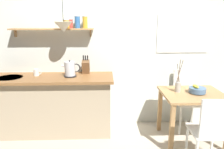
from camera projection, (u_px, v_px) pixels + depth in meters
ground_plane at (119, 141)px, 3.29m from camera, size 14.00×14.00×0.00m
back_wall at (130, 44)px, 3.60m from camera, size 6.80×0.11×2.70m
kitchen_counter at (54, 104)px, 3.45m from camera, size 1.83×0.63×0.91m
wall_shelf at (62, 26)px, 3.34m from camera, size 1.25×0.20×0.31m
dining_table at (193, 102)px, 3.18m from camera, size 0.86×0.74×0.73m
dining_chair_near at (210, 129)px, 2.60m from camera, size 0.41×0.42×0.91m
dining_chair_far at (186, 96)px, 3.61m from camera, size 0.44×0.44×0.96m
fruit_bowl at (197, 90)px, 3.15m from camera, size 0.23×0.23×0.12m
twig_vase at (178, 86)px, 3.19m from camera, size 0.09×0.08×0.47m
electric_kettle at (70, 69)px, 3.30m from camera, size 0.27×0.18×0.25m
knife_block at (86, 66)px, 3.48m from camera, size 0.12×0.17×0.29m
coffee_mug_by_sink at (36, 72)px, 3.37m from camera, size 0.12×0.08×0.10m
pendant_lamp at (63, 27)px, 3.13m from camera, size 0.26×0.26×0.58m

